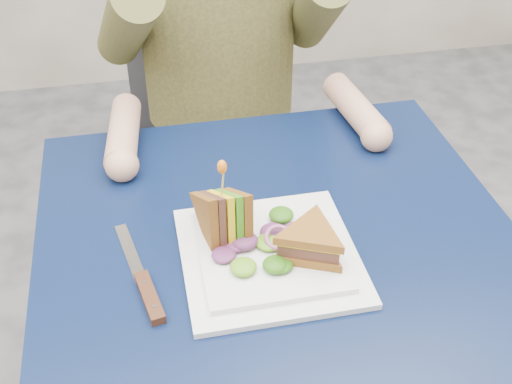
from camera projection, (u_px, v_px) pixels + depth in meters
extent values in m
cube|color=black|center=(281.00, 249.00, 1.00)|extent=(0.75, 0.75, 0.03)
cylinder|color=#595B5E|center=(103.00, 294.00, 1.42)|extent=(0.04, 0.04, 0.70)
cylinder|color=#595B5E|center=(377.00, 254.00, 1.52)|extent=(0.04, 0.04, 0.70)
cube|color=#47474C|center=(222.00, 161.00, 1.65)|extent=(0.42, 0.40, 0.04)
cube|color=#47474C|center=(208.00, 41.00, 1.64)|extent=(0.42, 0.03, 0.46)
cylinder|color=#47474C|center=(166.00, 282.00, 1.63)|extent=(0.02, 0.02, 0.43)
cylinder|color=#47474C|center=(303.00, 263.00, 1.69)|extent=(0.02, 0.02, 0.43)
cylinder|color=#47474C|center=(156.00, 201.00, 1.90)|extent=(0.02, 0.02, 0.43)
cylinder|color=#47474C|center=(274.00, 186.00, 1.95)|extent=(0.02, 0.02, 0.43)
cylinder|color=#4D4923|center=(217.00, 6.00, 1.38)|extent=(0.34, 0.34, 0.52)
cylinder|color=brown|center=(127.00, 24.00, 1.27)|extent=(0.15, 0.39, 0.31)
cylinder|color=tan|center=(123.00, 133.00, 1.19)|extent=(0.08, 0.20, 0.06)
sphere|color=tan|center=(122.00, 165.00, 1.11)|extent=(0.06, 0.06, 0.06)
cylinder|color=brown|center=(317.00, 8.00, 1.33)|extent=(0.15, 0.39, 0.31)
cylinder|color=tan|center=(356.00, 108.00, 1.26)|extent=(0.08, 0.20, 0.06)
sphere|color=tan|center=(376.00, 136.00, 1.18)|extent=(0.06, 0.06, 0.06)
cube|color=white|center=(269.00, 256.00, 0.96)|extent=(0.26, 0.26, 0.01)
cube|color=white|center=(269.00, 251.00, 0.95)|extent=(0.21, 0.21, 0.01)
cube|color=silver|center=(208.00, 260.00, 0.96)|extent=(0.03, 0.12, 0.00)
cube|color=silver|center=(193.00, 227.00, 1.01)|extent=(0.03, 0.03, 0.00)
cube|color=silver|center=(184.00, 218.00, 1.03)|extent=(0.01, 0.03, 0.00)
cube|color=silver|center=(187.00, 217.00, 1.03)|extent=(0.01, 0.03, 0.00)
cube|color=silver|center=(190.00, 217.00, 1.03)|extent=(0.01, 0.03, 0.00)
cube|color=silver|center=(193.00, 216.00, 1.03)|extent=(0.01, 0.03, 0.00)
cube|color=silver|center=(131.00, 253.00, 0.97)|extent=(0.04, 0.14, 0.00)
cube|color=black|center=(150.00, 297.00, 0.89)|extent=(0.04, 0.10, 0.01)
cylinder|color=silver|center=(144.00, 282.00, 0.90)|extent=(0.01, 0.01, 0.00)
cylinder|color=silver|center=(154.00, 306.00, 0.87)|extent=(0.01, 0.01, 0.00)
cylinder|color=tan|center=(223.00, 183.00, 0.91)|extent=(0.01, 0.01, 0.06)
ellipsoid|color=orange|center=(222.00, 167.00, 0.90)|extent=(0.01, 0.01, 0.02)
torus|color=#9E4C7A|center=(279.00, 238.00, 0.95)|extent=(0.04, 0.04, 0.02)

